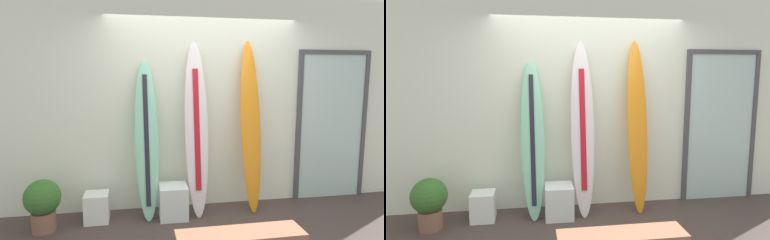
# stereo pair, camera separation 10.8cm
# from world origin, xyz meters

# --- Properties ---
(wall_back) EXTENTS (7.20, 0.20, 2.80)m
(wall_back) POSITION_xyz_m (0.00, 1.30, 1.40)
(wall_back) COLOR silver
(wall_back) RESTS_ON ground
(surfboard_seafoam) EXTENTS (0.31, 0.47, 1.95)m
(surfboard_seafoam) POSITION_xyz_m (-0.76, 0.95, 0.97)
(surfboard_seafoam) COLOR #87D1AB
(surfboard_seafoam) RESTS_ON ground
(surfboard_ivory) EXTENTS (0.30, 0.43, 2.18)m
(surfboard_ivory) POSITION_xyz_m (-0.14, 0.95, 1.09)
(surfboard_ivory) COLOR silver
(surfboard_ivory) RESTS_ON ground
(surfboard_sunset) EXTENTS (0.28, 0.42, 2.21)m
(surfboard_sunset) POSITION_xyz_m (0.58, 0.96, 1.09)
(surfboard_sunset) COLOR orange
(surfboard_sunset) RESTS_ON ground
(display_block_left) EXTENTS (0.29, 0.29, 0.35)m
(display_block_left) POSITION_xyz_m (-1.37, 0.91, 0.17)
(display_block_left) COLOR white
(display_block_left) RESTS_ON ground
(display_block_center) EXTENTS (0.35, 0.35, 0.41)m
(display_block_center) POSITION_xyz_m (-0.45, 0.85, 0.21)
(display_block_center) COLOR silver
(display_block_center) RESTS_ON ground
(glass_door) EXTENTS (1.08, 0.06, 2.11)m
(glass_door) POSITION_xyz_m (1.87, 1.18, 1.09)
(glass_door) COLOR silver
(glass_door) RESTS_ON ground
(potted_plant) EXTENTS (0.40, 0.40, 0.60)m
(potted_plant) POSITION_xyz_m (-1.93, 0.74, 0.34)
(potted_plant) COLOR #835948
(potted_plant) RESTS_ON ground
(bench) EXTENTS (1.09, 0.28, 0.44)m
(bench) POSITION_xyz_m (-0.03, -0.49, 0.38)
(bench) COLOR #916249
(bench) RESTS_ON ground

